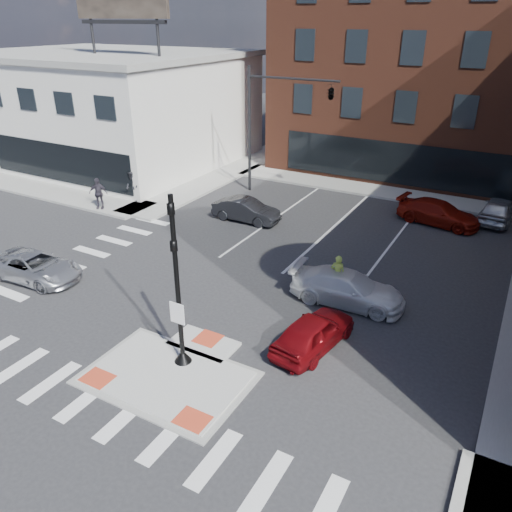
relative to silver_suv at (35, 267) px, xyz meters
The scene contains 18 objects.
ground 9.75m from the silver_suv, 12.44° to the right, with size 120.00×120.00×0.00m, color #28282B.
refuge_island 9.80m from the silver_suv, 13.92° to the right, with size 5.40×4.65×0.13m.
sidewalk_nw 15.07m from the silver_suv, 118.84° to the left, with size 23.50×20.50×0.15m.
sidewalk_n 23.51m from the silver_suv, 57.87° to the left, with size 26.00×3.00×0.15m, color gray.
building_nw 22.11m from the silver_suv, 124.91° to the left, with size 20.40×16.40×14.40m.
building_n 33.19m from the silver_suv, 67.31° to the left, with size 24.40×18.40×15.50m.
building_far_left 50.40m from the silver_suv, 83.71° to the left, with size 10.00×12.00×10.00m, color slate.
signal_pole 9.81m from the silver_suv, 10.15° to the right, with size 0.60×0.60×5.98m.
mast_arm_signal 17.90m from the silver_suv, 69.25° to the left, with size 6.10×2.24×8.00m.
silver_suv is the anchor object (origin of this frame).
red_sedan 13.07m from the silver_suv, ahead, with size 1.55×3.85×1.31m, color maroon.
white_pickup 13.87m from the silver_suv, 20.71° to the left, with size 1.91×4.71×1.37m, color white.
bg_car_dark 11.80m from the silver_suv, 66.57° to the left, with size 1.38×3.96×1.30m, color black.
bg_car_silver 24.99m from the silver_suv, 45.76° to the left, with size 1.69×4.19×1.43m, color silver.
bg_car_red 21.41m from the silver_suv, 47.40° to the left, with size 1.87×4.61×1.34m, color maroon.
cyclist 13.43m from the silver_suv, 21.42° to the left, with size 0.86×1.67×2.05m.
pedestrian_a 10.37m from the silver_suv, 107.02° to the left, with size 0.94×0.73×1.94m, color black.
pedestrian_b 8.85m from the silver_suv, 116.59° to the left, with size 1.12×0.47×1.91m, color #332E38.
Camera 1 is at (8.93, -10.43, 10.78)m, focal length 35.00 mm.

